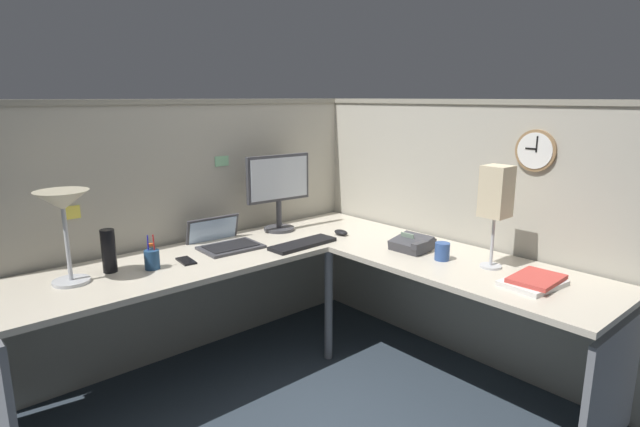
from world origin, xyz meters
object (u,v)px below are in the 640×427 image
(monitor, at_px, (279,187))
(cell_phone, at_px, (186,261))
(laptop, at_px, (223,241))
(keyboard, at_px, (303,244))
(office_phone, at_px, (413,244))
(coffee_mug, at_px, (442,251))
(desk_lamp_dome, at_px, (63,208))
(computer_mouse, at_px, (341,232))
(pen_cup, at_px, (152,259))
(desk_lamp_paper, at_px, (496,195))
(book_stack, at_px, (534,281))
(wall_clock, at_px, (536,151))
(thermos_flask, at_px, (109,251))

(monitor, distance_m, cell_phone, 0.85)
(laptop, xyz_separation_m, keyboard, (0.35, -0.33, -0.01))
(monitor, xyz_separation_m, office_phone, (0.30, -0.87, -0.26))
(coffee_mug, bearing_deg, desk_lamp_dome, 149.32)
(keyboard, distance_m, desk_lamp_dome, 1.29)
(computer_mouse, bearing_deg, laptop, 156.15)
(pen_cup, height_order, cell_phone, pen_cup)
(keyboard, distance_m, desk_lamp_paper, 1.12)
(pen_cup, height_order, office_phone, pen_cup)
(monitor, distance_m, laptop, 0.53)
(office_phone, bearing_deg, cell_phone, 147.86)
(pen_cup, distance_m, book_stack, 1.88)
(book_stack, bearing_deg, laptop, 115.72)
(cell_phone, distance_m, wall_clock, 1.94)
(pen_cup, bearing_deg, monitor, 11.10)
(pen_cup, xyz_separation_m, thermos_flask, (-0.18, 0.10, 0.06))
(pen_cup, distance_m, wall_clock, 2.07)
(keyboard, xyz_separation_m, book_stack, (0.40, -1.22, 0.01))
(book_stack, bearing_deg, pen_cup, 131.32)
(coffee_mug, bearing_deg, pen_cup, 144.08)
(computer_mouse, height_order, thermos_flask, thermos_flask)
(monitor, relative_size, thermos_flask, 2.27)
(monitor, xyz_separation_m, thermos_flask, (-1.13, -0.09, -0.18))
(computer_mouse, height_order, cell_phone, computer_mouse)
(thermos_flask, height_order, wall_clock, wall_clock)
(thermos_flask, distance_m, coffee_mug, 1.73)
(keyboard, height_order, thermos_flask, thermos_flask)
(laptop, height_order, book_stack, laptop)
(monitor, relative_size, desk_lamp_dome, 1.12)
(book_stack, bearing_deg, computer_mouse, 92.78)
(computer_mouse, height_order, office_phone, office_phone)
(monitor, height_order, coffee_mug, monitor)
(keyboard, height_order, computer_mouse, computer_mouse)
(keyboard, relative_size, desk_lamp_dome, 0.97)
(desk_lamp_paper, xyz_separation_m, coffee_mug, (-0.09, 0.24, -0.34))
(computer_mouse, xyz_separation_m, pen_cup, (-1.18, 0.17, 0.04))
(laptop, bearing_deg, wall_clock, -49.54)
(monitor, xyz_separation_m, cell_phone, (-0.77, -0.20, -0.29))
(cell_phone, relative_size, coffee_mug, 1.50)
(computer_mouse, distance_m, book_stack, 1.25)
(keyboard, xyz_separation_m, thermos_flask, (-1.02, 0.29, 0.10))
(laptop, xyz_separation_m, office_phone, (0.76, -0.82, 0.01))
(computer_mouse, height_order, book_stack, book_stack)
(coffee_mug, bearing_deg, cell_phone, 139.94)
(keyboard, bearing_deg, desk_lamp_paper, -65.65)
(desk_lamp_dome, bearing_deg, wall_clock, -31.89)
(laptop, relative_size, desk_lamp_dome, 0.89)
(desk_lamp_dome, distance_m, pen_cup, 0.49)
(computer_mouse, bearing_deg, thermos_flask, 168.98)
(cell_phone, distance_m, book_stack, 1.76)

